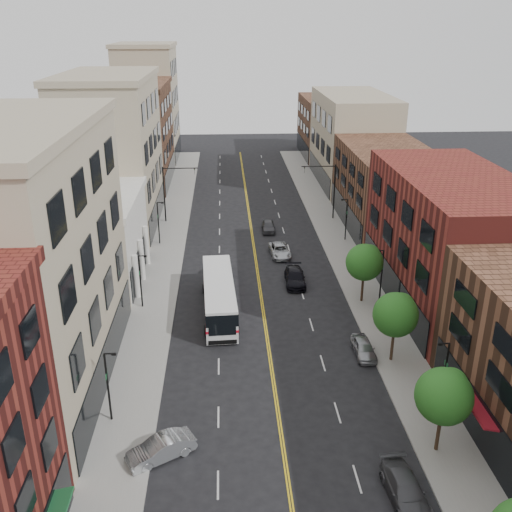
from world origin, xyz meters
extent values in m
plane|color=black|center=(0.00, 0.00, 0.00)|extent=(220.00, 220.00, 0.00)
cube|color=gray|center=(-10.00, 35.00, 0.07)|extent=(4.00, 110.00, 0.15)
cube|color=gray|center=(10.00, 35.00, 0.07)|extent=(4.00, 110.00, 0.15)
cube|color=tan|center=(-17.00, 13.00, 9.00)|extent=(10.00, 22.00, 18.00)
cube|color=silver|center=(-17.00, 31.00, 4.00)|extent=(10.00, 14.00, 8.00)
cube|color=tan|center=(-17.00, 48.00, 9.00)|extent=(10.00, 20.00, 18.00)
cube|color=#553322|center=(-17.00, 68.00, 7.50)|extent=(10.00, 20.00, 15.00)
cube|color=tan|center=(-17.00, 86.00, 10.00)|extent=(10.00, 16.00, 20.00)
cube|color=maroon|center=(17.00, 24.00, 6.00)|extent=(10.00, 22.00, 12.00)
cube|color=#553322|center=(17.00, 45.00, 5.00)|extent=(10.00, 20.00, 10.00)
cube|color=tan|center=(17.00, 66.00, 7.00)|extent=(10.00, 22.00, 14.00)
cube|color=#553322|center=(17.00, 86.00, 5.50)|extent=(10.00, 18.00, 11.00)
cylinder|color=black|center=(9.30, 4.00, 1.40)|extent=(0.22, 0.22, 2.50)
sphere|color=#1B5F1B|center=(9.30, 4.00, 4.04)|extent=(3.40, 3.40, 3.40)
sphere|color=#1B5F1B|center=(9.80, 4.40, 4.55)|extent=(2.04, 2.04, 2.04)
cylinder|color=black|center=(9.30, 14.00, 1.40)|extent=(0.22, 0.22, 2.50)
sphere|color=#1B5F1B|center=(9.30, 14.00, 4.04)|extent=(3.40, 3.40, 3.40)
sphere|color=#1B5F1B|center=(9.80, 14.40, 4.55)|extent=(2.04, 2.04, 2.04)
cylinder|color=black|center=(9.30, 24.00, 1.40)|extent=(0.22, 0.22, 2.50)
sphere|color=#1B5F1B|center=(9.30, 24.00, 4.04)|extent=(3.40, 3.40, 3.40)
sphere|color=#1B5F1B|center=(9.80, 24.40, 4.55)|extent=(2.04, 2.04, 2.04)
cylinder|color=black|center=(-11.00, 8.00, 2.65)|extent=(0.14, 0.14, 5.00)
cylinder|color=black|center=(-10.65, 8.00, 5.15)|extent=(0.70, 0.10, 0.10)
cube|color=black|center=(-10.40, 8.00, 5.10)|extent=(0.28, 0.14, 0.14)
cube|color=#19592D|center=(-11.00, 8.00, 3.55)|extent=(0.04, 0.55, 0.35)
cylinder|color=black|center=(-11.00, 24.00, 2.65)|extent=(0.14, 0.14, 5.00)
cylinder|color=black|center=(-10.65, 24.00, 5.15)|extent=(0.70, 0.10, 0.10)
cube|color=black|center=(-10.40, 24.00, 5.10)|extent=(0.28, 0.14, 0.14)
cube|color=#19592D|center=(-11.00, 24.00, 3.55)|extent=(0.04, 0.55, 0.35)
cylinder|color=black|center=(-11.00, 40.00, 2.65)|extent=(0.14, 0.14, 5.00)
cylinder|color=black|center=(-10.65, 40.00, 5.15)|extent=(0.70, 0.10, 0.10)
cube|color=black|center=(-10.40, 40.00, 5.10)|extent=(0.28, 0.14, 0.14)
cube|color=#19592D|center=(-11.00, 40.00, 3.55)|extent=(0.04, 0.55, 0.35)
cylinder|color=black|center=(11.00, 8.00, 2.65)|extent=(0.14, 0.14, 5.00)
cylinder|color=black|center=(10.65, 8.00, 5.15)|extent=(0.70, 0.10, 0.10)
cube|color=black|center=(10.40, 8.00, 5.10)|extent=(0.28, 0.14, 0.14)
cube|color=#19592D|center=(11.00, 8.00, 3.55)|extent=(0.04, 0.55, 0.35)
cylinder|color=black|center=(11.00, 24.00, 2.65)|extent=(0.14, 0.14, 5.00)
cylinder|color=black|center=(10.65, 24.00, 5.15)|extent=(0.70, 0.10, 0.10)
cube|color=black|center=(10.40, 24.00, 5.10)|extent=(0.28, 0.14, 0.14)
cube|color=#19592D|center=(11.00, 24.00, 3.55)|extent=(0.04, 0.55, 0.35)
cylinder|color=black|center=(11.00, 40.00, 2.65)|extent=(0.14, 0.14, 5.00)
cylinder|color=black|center=(10.65, 40.00, 5.15)|extent=(0.70, 0.10, 0.10)
cube|color=black|center=(10.40, 40.00, 5.10)|extent=(0.28, 0.14, 0.14)
cube|color=#19592D|center=(11.00, 40.00, 3.55)|extent=(0.04, 0.55, 0.35)
cylinder|color=black|center=(-11.00, 48.00, 3.75)|extent=(0.18, 0.18, 7.20)
cylinder|color=black|center=(-8.80, 48.00, 7.15)|extent=(4.40, 0.12, 0.12)
imported|color=black|center=(-7.00, 48.00, 6.75)|extent=(0.15, 0.18, 0.90)
cylinder|color=black|center=(11.00, 48.00, 3.75)|extent=(0.18, 0.18, 7.20)
cylinder|color=black|center=(8.80, 48.00, 7.15)|extent=(4.40, 0.12, 0.12)
imported|color=black|center=(7.00, 48.00, 6.75)|extent=(0.15, 0.18, 0.90)
cube|color=silver|center=(-3.96, 22.77, 1.65)|extent=(3.15, 12.08, 2.89)
cube|color=black|center=(-3.96, 22.77, 2.34)|extent=(3.19, 12.12, 1.05)
cube|color=red|center=(-3.96, 22.77, 1.35)|extent=(3.19, 12.12, 0.22)
cube|color=black|center=(-3.68, 16.77, 1.90)|extent=(2.20, 0.16, 1.60)
cylinder|color=black|center=(-5.09, 18.72, 0.48)|extent=(0.32, 0.97, 0.96)
cylinder|color=black|center=(-2.46, 18.84, 0.48)|extent=(0.32, 0.97, 0.96)
cylinder|color=black|center=(-5.46, 26.69, 0.48)|extent=(0.32, 0.97, 0.96)
cylinder|color=black|center=(-2.83, 26.81, 0.48)|extent=(0.32, 0.97, 0.96)
imported|color=silver|center=(-7.40, 4.37, 0.69)|extent=(4.35, 3.34, 1.38)
imported|color=#414246|center=(6.25, 0.33, 0.66)|extent=(2.16, 4.68, 1.33)
imported|color=#9EA0A5|center=(7.36, 14.98, 0.64)|extent=(1.60, 3.79, 1.28)
imported|color=#48484D|center=(-3.92, 30.81, 0.68)|extent=(1.50, 4.15, 1.36)
imported|color=black|center=(3.56, 28.33, 0.70)|extent=(2.12, 4.88, 1.40)
imported|color=#B3B6BB|center=(2.75, 35.75, 0.63)|extent=(2.45, 4.71, 1.27)
imported|color=#424347|center=(2.09, 43.81, 0.66)|extent=(1.63, 3.91, 1.32)
camera|label=1|loc=(-3.26, -22.97, 24.39)|focal=40.00mm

